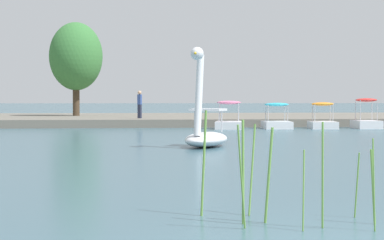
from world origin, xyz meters
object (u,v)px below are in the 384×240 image
Objects in this scene: pedal_boat_pink at (229,121)px; person_on_path at (140,103)px; swan_boat at (206,132)px; pedal_boat_orange at (323,121)px; pedal_boat_cyan at (277,121)px; pedal_boat_red at (366,120)px; tree_broadleaf_behind_dock at (76,57)px.

person_on_path reaches higher than pedal_boat_pink.
pedal_boat_orange is at bearing 59.50° from swan_boat.
pedal_boat_pink is 6.78m from person_on_path.
pedal_boat_cyan is 1.45× the size of person_on_path.
pedal_boat_red reaches higher than pedal_boat_orange.
person_on_path is at bearing -58.71° from tree_broadleaf_behind_dock.
pedal_boat_orange is 0.38× the size of tree_broadleaf_behind_dock.
pedal_boat_cyan is at bearing 176.29° from pedal_boat_orange.
pedal_boat_red is at bearing -2.37° from pedal_boat_cyan.
swan_boat is 27.04m from tree_broadleaf_behind_dock.
swan_boat is 17.90m from pedal_boat_red.
pedal_boat_red reaches higher than pedal_boat_pink.
tree_broadleaf_behind_dock is at bearing 135.20° from pedal_boat_cyan.
pedal_boat_pink is at bearing 77.71° from swan_boat.
pedal_boat_cyan is 17.06m from tree_broadleaf_behind_dock.
swan_boat is 1.26× the size of pedal_boat_pink.
swan_boat reaches higher than pedal_boat_pink.
pedal_boat_cyan is 5.08m from pedal_boat_red.
swan_boat is 1.95× the size of person_on_path.
swan_boat is at bearing -102.29° from pedal_boat_pink.
swan_boat is at bearing -77.23° from tree_broadleaf_behind_dock.
swan_boat is 19.14m from person_on_path.
pedal_boat_red reaches higher than pedal_boat_cyan.
pedal_boat_red is at bearing -35.21° from tree_broadleaf_behind_dock.
swan_boat is 1.48× the size of pedal_boat_red.
pedal_boat_red is (7.77, -0.12, 0.06)m from pedal_boat_pink.
tree_broadleaf_behind_dock reaches higher than person_on_path.
pedal_boat_pink is 5.27m from pedal_boat_orange.
pedal_boat_red is 0.34× the size of tree_broadleaf_behind_dock.
swan_boat is 14.66m from pedal_boat_pink.
person_on_path is (-10.04, 4.80, 0.97)m from pedal_boat_orange.
pedal_boat_pink is 1.55× the size of person_on_path.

